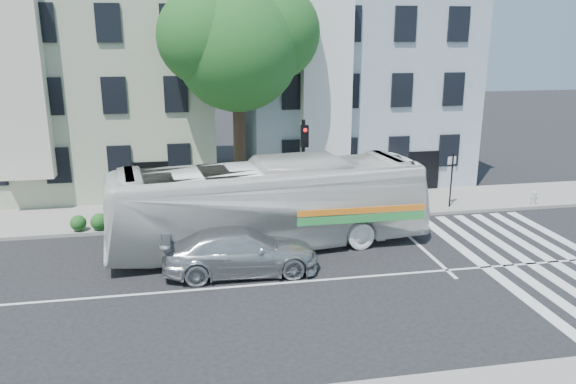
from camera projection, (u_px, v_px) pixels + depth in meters
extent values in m
plane|color=black|center=(267.00, 284.00, 18.86)|extent=(120.00, 120.00, 0.00)
cube|color=gray|center=(242.00, 211.00, 26.41)|extent=(80.00, 4.00, 0.15)
cube|color=#9CA58B|center=(98.00, 84.00, 30.36)|extent=(12.00, 10.00, 11.00)
cube|color=#94A7B0|center=(347.00, 81.00, 32.79)|extent=(12.00, 10.00, 11.00)
cylinder|color=#2D2116|center=(240.00, 157.00, 26.20)|extent=(0.56, 0.56, 5.20)
sphere|color=#184B1E|center=(237.00, 49.00, 24.88)|extent=(5.60, 5.60, 5.60)
sphere|color=#184B1E|center=(271.00, 32.00, 25.34)|extent=(4.40, 4.40, 4.40)
sphere|color=#184B1E|center=(205.00, 37.00, 24.21)|extent=(4.20, 4.20, 4.20)
sphere|color=#184B1E|center=(240.00, 10.00, 25.60)|extent=(3.80, 3.80, 3.80)
sphere|color=#184B1E|center=(223.00, 71.00, 25.61)|extent=(3.40, 3.40, 3.40)
imported|color=silver|center=(270.00, 205.00, 21.75)|extent=(4.41, 12.76, 3.48)
imported|color=silver|center=(241.00, 251.00, 19.63)|extent=(2.31, 5.48, 1.58)
cylinder|color=black|center=(303.00, 173.00, 24.40)|extent=(0.15, 0.15, 4.62)
cube|color=black|center=(305.00, 136.00, 23.72)|extent=(0.31, 0.24, 0.93)
sphere|color=red|center=(305.00, 130.00, 23.52)|extent=(0.18, 0.18, 0.18)
cylinder|color=white|center=(304.00, 161.00, 24.11)|extent=(0.48, 0.03, 0.48)
cylinder|color=#B6B5B1|center=(534.00, 199.00, 27.14)|extent=(0.22, 0.22, 0.55)
sphere|color=#B6B5B1|center=(535.00, 193.00, 27.06)|extent=(0.20, 0.20, 0.20)
cylinder|color=#B6B5B1|center=(534.00, 198.00, 27.12)|extent=(0.38, 0.17, 0.13)
cylinder|color=black|center=(451.00, 180.00, 26.53)|extent=(0.07, 0.07, 2.61)
cube|color=white|center=(452.00, 160.00, 26.37)|extent=(0.46, 0.17, 0.37)
cube|color=white|center=(451.00, 169.00, 26.48)|extent=(0.46, 0.17, 0.19)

